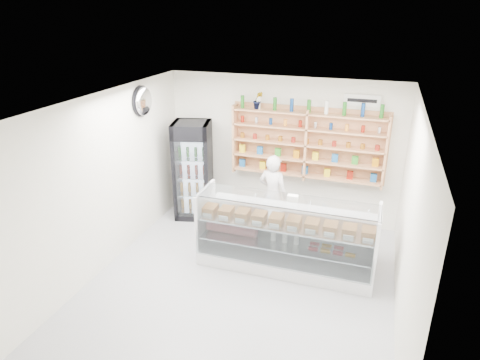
% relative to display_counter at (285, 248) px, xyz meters
% --- Properties ---
extents(room, '(5.00, 5.00, 5.00)m').
position_rel_display_counter_xyz_m(room, '(-0.53, -0.68, 1.06)').
color(room, '#A3A3A8').
rests_on(room, ground).
extents(display_counter, '(2.81, 0.84, 1.22)m').
position_rel_display_counter_xyz_m(display_counter, '(0.00, 0.00, 0.00)').
color(display_counter, white).
rests_on(display_counter, floor).
extents(shop_worker, '(0.62, 0.47, 1.53)m').
position_rel_display_counter_xyz_m(shop_worker, '(-0.50, 1.08, 0.42)').
color(shop_worker, silver).
rests_on(shop_worker, floor).
extents(drinks_cooler, '(0.84, 0.83, 1.94)m').
position_rel_display_counter_xyz_m(drinks_cooler, '(-2.17, 1.25, 0.63)').
color(drinks_cooler, black).
rests_on(drinks_cooler, floor).
extents(wall_shelving, '(2.84, 0.28, 1.33)m').
position_rel_display_counter_xyz_m(wall_shelving, '(-0.03, 1.66, 1.25)').
color(wall_shelving, tan).
rests_on(wall_shelving, back_wall).
extents(potted_plant, '(0.22, 0.21, 0.33)m').
position_rel_display_counter_xyz_m(potted_plant, '(-0.98, 1.66, 2.02)').
color(potted_plant, '#1E6626').
rests_on(potted_plant, wall_shelving).
extents(security_mirror, '(0.15, 0.50, 0.50)m').
position_rel_display_counter_xyz_m(security_mirror, '(-2.70, 0.52, 2.11)').
color(security_mirror, silver).
rests_on(security_mirror, left_wall).
extents(wall_sign, '(0.62, 0.03, 0.20)m').
position_rel_display_counter_xyz_m(wall_sign, '(0.87, 1.79, 2.11)').
color(wall_sign, white).
rests_on(wall_sign, back_wall).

